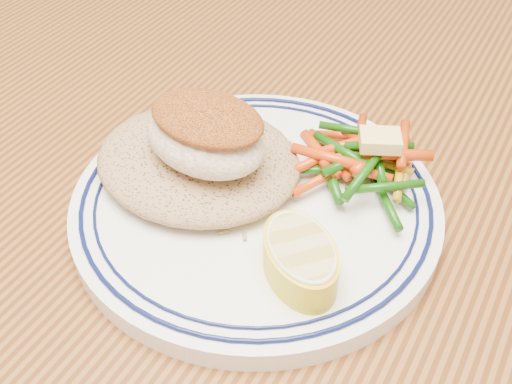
% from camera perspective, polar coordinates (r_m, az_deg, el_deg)
% --- Properties ---
extents(dining_table, '(1.50, 0.90, 0.75)m').
position_cam_1_polar(dining_table, '(0.51, 4.50, -10.83)').
color(dining_table, '#532B10').
rests_on(dining_table, ground).
extents(plate, '(0.25, 0.25, 0.02)m').
position_cam_1_polar(plate, '(0.44, 0.00, -1.02)').
color(plate, white).
rests_on(plate, dining_table).
extents(rice_pilaf, '(0.15, 0.13, 0.03)m').
position_cam_1_polar(rice_pilaf, '(0.45, -5.19, 3.12)').
color(rice_pilaf, '#97734B').
rests_on(rice_pilaf, plate).
extents(fish_fillet, '(0.09, 0.07, 0.04)m').
position_cam_1_polar(fish_fillet, '(0.42, -4.49, 5.18)').
color(fish_fillet, '#EFDEC6').
rests_on(fish_fillet, rice_pilaf).
extents(vegetable_pile, '(0.10, 0.10, 0.03)m').
position_cam_1_polar(vegetable_pile, '(0.45, 9.20, 2.95)').
color(vegetable_pile, '#124809').
rests_on(vegetable_pile, plate).
extents(butter_pat, '(0.03, 0.03, 0.01)m').
position_cam_1_polar(butter_pat, '(0.44, 10.98, 4.54)').
color(butter_pat, '#FADD7A').
rests_on(butter_pat, vegetable_pile).
extents(lemon_wedge, '(0.08, 0.08, 0.03)m').
position_cam_1_polar(lemon_wedge, '(0.38, 3.96, -5.85)').
color(lemon_wedge, yellow).
rests_on(lemon_wedge, plate).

